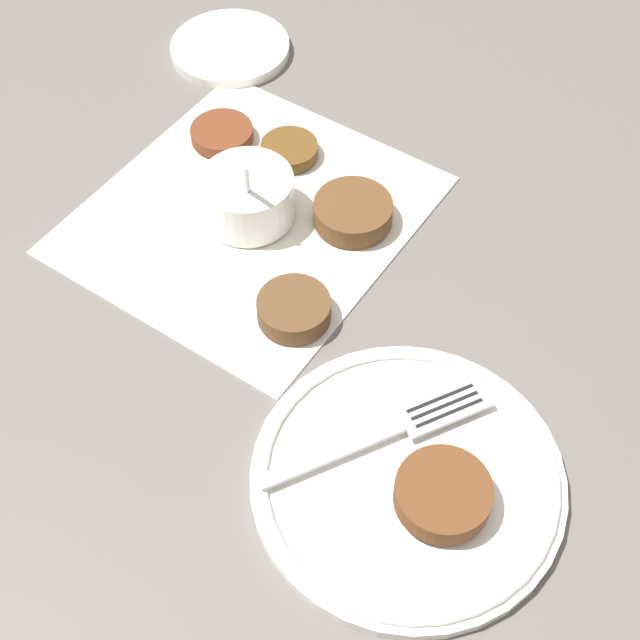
# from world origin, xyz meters

# --- Properties ---
(ground_plane) EXTENTS (4.00, 4.00, 0.00)m
(ground_plane) POSITION_xyz_m (0.00, 0.00, 0.00)
(ground_plane) COLOR #605B56
(napkin) EXTENTS (0.34, 0.32, 0.00)m
(napkin) POSITION_xyz_m (0.01, 0.03, 0.00)
(napkin) COLOR white
(napkin) RESTS_ON ground_plane
(sauce_bowl) EXTENTS (0.09, 0.08, 0.09)m
(sauce_bowl) POSITION_xyz_m (0.01, 0.03, 0.02)
(sauce_bowl) COLOR white
(sauce_bowl) RESTS_ON napkin
(fritter_0) EXTENTS (0.06, 0.06, 0.02)m
(fritter_0) POSITION_xyz_m (-0.08, -0.06, 0.01)
(fritter_0) COLOR brown
(fritter_0) RESTS_ON napkin
(fritter_1) EXTENTS (0.06, 0.06, 0.01)m
(fritter_1) POSITION_xyz_m (0.09, 0.10, 0.01)
(fritter_1) COLOR brown
(fritter_1) RESTS_ON napkin
(fritter_2) EXTENTS (0.07, 0.07, 0.02)m
(fritter_2) POSITION_xyz_m (0.04, -0.06, 0.01)
(fritter_2) COLOR brown
(fritter_2) RESTS_ON napkin
(fritter_3) EXTENTS (0.06, 0.06, 0.01)m
(fritter_3) POSITION_xyz_m (0.10, 0.03, 0.01)
(fritter_3) COLOR brown
(fritter_3) RESTS_ON napkin
(serving_plate) EXTENTS (0.23, 0.23, 0.02)m
(serving_plate) POSITION_xyz_m (-0.18, -0.20, 0.01)
(serving_plate) COLOR white
(serving_plate) RESTS_ON ground_plane
(fritter_on_plate) EXTENTS (0.07, 0.07, 0.02)m
(fritter_on_plate) POSITION_xyz_m (-0.19, -0.23, 0.03)
(fritter_on_plate) COLOR brown
(fritter_on_plate) RESTS_ON serving_plate
(fork) EXTENTS (0.16, 0.14, 0.00)m
(fork) POSITION_xyz_m (-0.15, -0.18, 0.02)
(fork) COLOR silver
(fork) RESTS_ON serving_plate
(extra_saucer) EXTENTS (0.13, 0.13, 0.01)m
(extra_saucer) POSITION_xyz_m (0.22, 0.16, 0.01)
(extra_saucer) COLOR white
(extra_saucer) RESTS_ON ground_plane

